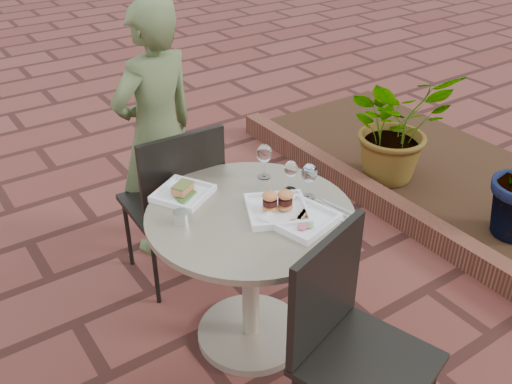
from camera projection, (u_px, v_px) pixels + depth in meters
ground at (188, 339)px, 2.79m from camera, size 60.00×60.00×0.00m
cafe_table at (251, 258)px, 2.56m from camera, size 0.90×0.90×0.73m
chair_far at (177, 196)px, 2.89m from camera, size 0.46×0.46×0.93m
chair_near at (348, 333)px, 2.07m from camera, size 0.55×0.55×0.93m
diner at (157, 133)px, 3.10m from camera, size 0.60×0.46×1.46m
plate_salmon at (183, 193)px, 2.53m from camera, size 0.31×0.31×0.06m
plate_sliders at (277, 207)px, 2.41m from camera, size 0.34×0.34×0.17m
plate_tuna at (301, 218)px, 2.36m from camera, size 0.31×0.31×0.03m
wine_glass_right at (309, 174)px, 2.47m from camera, size 0.07×0.07×0.17m
wine_glass_mid at (264, 154)px, 2.63m from camera, size 0.07×0.07×0.17m
wine_glass_far at (291, 170)px, 2.53m from camera, size 0.06×0.06×0.15m
steel_ramekin at (181, 217)px, 2.35m from camera, size 0.09×0.09×0.05m
cutlery_set at (335, 210)px, 2.44m from camera, size 0.14×0.24×0.00m
planter_curb at (380, 201)px, 3.74m from camera, size 0.12×3.00×0.15m
mulch_bed at (449, 177)px, 4.10m from camera, size 1.30×3.00×0.06m
potted_plant_a at (396, 125)px, 3.85m from camera, size 0.81×0.73×0.78m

